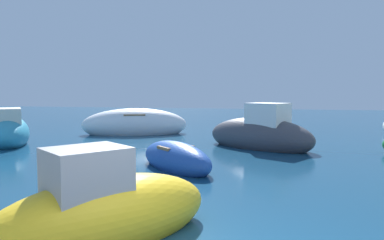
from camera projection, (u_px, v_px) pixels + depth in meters
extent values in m
ellipsoid|color=#1E479E|center=(176.00, 159.00, 10.51)|extent=(3.00, 2.94, 0.98)
cube|color=brown|center=(176.00, 147.00, 10.49)|extent=(1.05, 1.06, 0.08)
ellipsoid|color=teal|center=(8.00, 133.00, 15.49)|extent=(3.91, 4.33, 1.49)
cube|color=beige|center=(7.00, 116.00, 15.13)|extent=(1.87, 1.98, 0.61)
ellipsoid|color=#3F3F47|center=(259.00, 137.00, 14.31)|extent=(4.70, 3.65, 1.50)
cube|color=white|center=(268.00, 114.00, 14.00)|extent=(1.75, 1.67, 0.86)
ellipsoid|color=white|center=(135.00, 125.00, 18.75)|extent=(5.53, 3.60, 1.67)
cube|color=brown|center=(135.00, 114.00, 18.71)|extent=(1.51, 1.76, 0.08)
ellipsoid|color=gold|center=(106.00, 218.00, 5.50)|extent=(3.22, 3.66, 1.22)
cube|color=gray|center=(87.00, 172.00, 5.26)|extent=(1.34, 1.38, 0.70)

